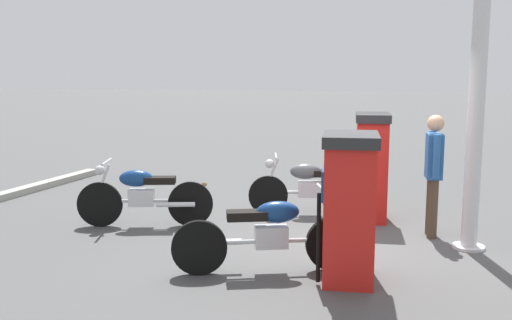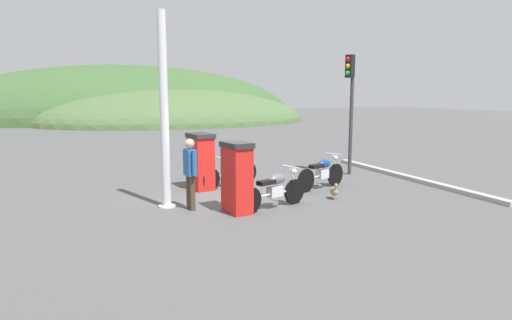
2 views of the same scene
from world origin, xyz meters
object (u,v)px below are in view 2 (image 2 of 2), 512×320
object	(u,v)px
attendant_person	(190,169)
canopy_support_pole	(164,115)
motorcycle_near_pump	(274,189)
wandering_duck	(334,191)
motorcycle_extra	(322,172)
fuel_pump_far	(201,161)
roadside_traffic_light	(351,94)
motorcycle_far_pump	(230,171)
fuel_pump_near	(237,177)

from	to	relation	value
attendant_person	canopy_support_pole	bearing A→B (deg)	135.12
motorcycle_near_pump	attendant_person	size ratio (longest dim) A/B	1.18
wandering_duck	motorcycle_extra	bearing A→B (deg)	71.38
fuel_pump_far	roadside_traffic_light	world-z (taller)	roadside_traffic_light
wandering_duck	canopy_support_pole	size ratio (longest dim) A/B	0.10
attendant_person	motorcycle_near_pump	bearing A→B (deg)	-22.19
motorcycle_near_pump	wandering_duck	bearing A→B (deg)	5.60
wandering_duck	roadside_traffic_light	size ratio (longest dim) A/B	0.11
attendant_person	wandering_duck	distance (m)	3.71
motorcycle_far_pump	motorcycle_near_pump	bearing A→B (deg)	-88.94
motorcycle_far_pump	attendant_person	distance (m)	2.70
motorcycle_extra	fuel_pump_far	bearing A→B (deg)	156.35
fuel_pump_near	roadside_traffic_light	world-z (taller)	roadside_traffic_light
motorcycle_extra	wandering_duck	size ratio (longest dim) A/B	4.24
fuel_pump_near	fuel_pump_far	xyz separation A→B (m)	(-0.00, 2.67, -0.01)
fuel_pump_near	motorcycle_far_pump	bearing A→B (deg)	72.15
motorcycle_near_pump	motorcycle_far_pump	xyz separation A→B (m)	(-0.05, 2.73, -0.01)
attendant_person	wandering_duck	world-z (taller)	attendant_person
fuel_pump_near	canopy_support_pole	xyz separation A→B (m)	(-1.33, 1.14, 1.36)
attendant_person	wandering_duck	xyz separation A→B (m)	(3.59, -0.55, -0.73)
fuel_pump_near	motorcycle_extra	bearing A→B (deg)	22.82
attendant_person	wandering_duck	bearing A→B (deg)	-8.78
fuel_pump_near	motorcycle_near_pump	xyz separation A→B (m)	(0.92, -0.04, -0.36)
fuel_pump_far	motorcycle_near_pump	size ratio (longest dim) A/B	0.81
fuel_pump_near	attendant_person	size ratio (longest dim) A/B	0.97
motorcycle_far_pump	wandering_duck	xyz separation A→B (m)	(1.85, -2.55, -0.24)
motorcycle_far_pump	roadside_traffic_light	xyz separation A→B (m)	(4.25, 0.11, 2.20)
motorcycle_near_pump	fuel_pump_near	bearing A→B (deg)	177.49
motorcycle_far_pump	motorcycle_extra	xyz separation A→B (m)	(2.25, -1.38, 0.04)
fuel_pump_far	motorcycle_near_pump	bearing A→B (deg)	-71.34
wandering_duck	canopy_support_pole	distance (m)	4.61
roadside_traffic_light	attendant_person	bearing A→B (deg)	-160.63
fuel_pump_near	motorcycle_near_pump	world-z (taller)	fuel_pump_near
roadside_traffic_light	fuel_pump_far	bearing A→B (deg)	-178.57
attendant_person	canopy_support_pole	xyz separation A→B (m)	(-0.45, 0.45, 1.23)
motorcycle_extra	wandering_duck	bearing A→B (deg)	-108.62
fuel_pump_near	wandering_duck	xyz separation A→B (m)	(2.72, 0.14, -0.60)
motorcycle_far_pump	fuel_pump_near	bearing A→B (deg)	-107.85
fuel_pump_near	motorcycle_far_pump	xyz separation A→B (m)	(0.87, 2.69, -0.37)
fuel_pump_near	wandering_duck	bearing A→B (deg)	2.88
wandering_duck	roadside_traffic_light	bearing A→B (deg)	47.94
wandering_duck	roadside_traffic_light	distance (m)	4.34
motorcycle_near_pump	roadside_traffic_light	world-z (taller)	roadside_traffic_light
wandering_duck	fuel_pump_far	bearing A→B (deg)	136.97
fuel_pump_far	motorcycle_far_pump	xyz separation A→B (m)	(0.87, 0.01, -0.35)
fuel_pump_far	wandering_duck	bearing A→B (deg)	-43.03
fuel_pump_far	canopy_support_pole	bearing A→B (deg)	-131.08
motorcycle_far_pump	wandering_duck	distance (m)	3.16
fuel_pump_near	motorcycle_extra	size ratio (longest dim) A/B	0.86
fuel_pump_near	roadside_traffic_light	xyz separation A→B (m)	(5.12, 2.80, 1.84)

